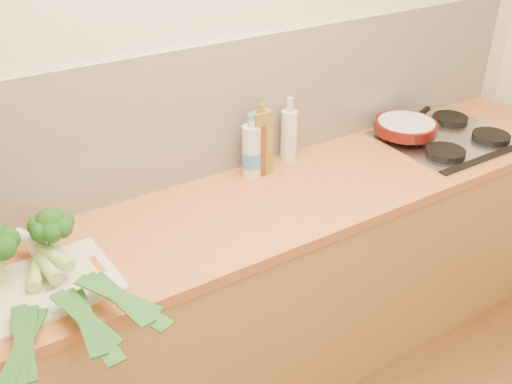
{
  "coord_description": "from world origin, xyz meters",
  "views": [
    {
      "loc": [
        -1.0,
        -0.35,
        2.04
      ],
      "look_at": [
        -0.09,
        1.1,
        1.02
      ],
      "focal_mm": 40.0,
      "sensor_mm": 36.0,
      "label": 1
    }
  ],
  "objects": [
    {
      "name": "water_bottle",
      "position": [
        0.07,
        1.39,
        1.0
      ],
      "size": [
        0.08,
        0.08,
        0.25
      ],
      "color": "silver",
      "rests_on": "counter"
    },
    {
      "name": "counter",
      "position": [
        0.0,
        1.2,
        0.45
      ],
      "size": [
        3.2,
        0.62,
        0.9
      ],
      "color": "#AB7C47",
      "rests_on": "ground"
    },
    {
      "name": "leek_back",
      "position": [
        -0.75,
        1.1,
        0.97
      ],
      "size": [
        0.28,
        0.67,
        0.04
      ],
      "rotation": [
        0.0,
        0.0,
        0.34
      ],
      "color": "white",
      "rests_on": "chopping_board"
    },
    {
      "name": "chopping_board",
      "position": [
        -0.84,
        1.13,
        0.91
      ],
      "size": [
        0.45,
        0.34,
        0.01
      ],
      "primitive_type": "cube",
      "rotation": [
        0.0,
        0.0,
        0.05
      ],
      "color": "beige",
      "rests_on": "counter"
    },
    {
      "name": "broccoli_right",
      "position": [
        -0.76,
        1.24,
        1.04
      ],
      "size": [
        0.14,
        0.14,
        0.19
      ],
      "color": "#9EC472",
      "rests_on": "chopping_board"
    },
    {
      "name": "leek_mid",
      "position": [
        -0.8,
        1.08,
        0.95
      ],
      "size": [
        0.13,
        0.67,
        0.04
      ],
      "rotation": [
        0.0,
        0.0,
        0.09
      ],
      "color": "white",
      "rests_on": "chopping_board"
    },
    {
      "name": "amber_bottle",
      "position": [
        0.11,
        1.39,
        1.02
      ],
      "size": [
        0.06,
        0.06,
        0.28
      ],
      "color": "#5E3512",
      "rests_on": "counter"
    },
    {
      "name": "gas_hob",
      "position": [
        1.02,
        1.2,
        0.91
      ],
      "size": [
        0.58,
        0.5,
        0.04
      ],
      "color": "silver",
      "rests_on": "counter"
    },
    {
      "name": "room_shell",
      "position": [
        0.0,
        1.49,
        1.17
      ],
      "size": [
        3.5,
        3.5,
        3.5
      ],
      "color": "beige",
      "rests_on": "ground"
    },
    {
      "name": "skillet",
      "position": [
        0.86,
        1.31,
        0.96
      ],
      "size": [
        0.41,
        0.29,
        0.05
      ],
      "rotation": [
        0.0,
        0.0,
        0.38
      ],
      "color": "#460D0B",
      "rests_on": "gas_hob"
    },
    {
      "name": "leek_front",
      "position": [
        -0.86,
        1.12,
        0.94
      ],
      "size": [
        0.3,
        0.7,
        0.04
      ],
      "rotation": [
        0.0,
        0.0,
        -0.35
      ],
      "color": "white",
      "rests_on": "chopping_board"
    },
    {
      "name": "glass_bottle",
      "position": [
        0.29,
        1.43,
        1.02
      ],
      "size": [
        0.07,
        0.07,
        0.28
      ],
      "color": "silver",
      "rests_on": "counter"
    },
    {
      "name": "oil_tin",
      "position": [
        0.12,
        1.39,
        1.04
      ],
      "size": [
        0.08,
        0.05,
        0.3
      ],
      "color": "olive",
      "rests_on": "counter"
    }
  ]
}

